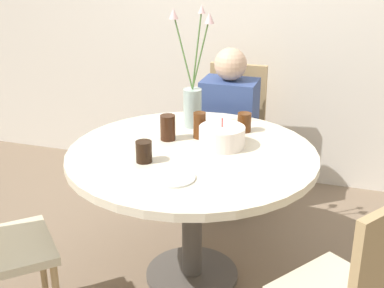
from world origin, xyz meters
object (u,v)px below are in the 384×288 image
(flower_vase, at_px, (193,94))
(birthday_cake, at_px, (222,137))
(side_plate, at_px, (172,178))
(drink_glass_2, at_px, (244,122))
(drink_glass_0, at_px, (168,128))
(person_guest, at_px, (228,136))
(drink_glass_1, at_px, (144,152))
(chair_far_back, at_px, (234,126))
(drink_glass_3, at_px, (199,125))

(flower_vase, bearing_deg, birthday_cake, -46.10)
(side_plate, distance_m, drink_glass_2, 0.69)
(drink_glass_0, height_order, person_guest, person_guest)
(drink_glass_1, bearing_deg, side_plate, -35.38)
(birthday_cake, distance_m, flower_vase, 0.35)
(chair_far_back, xyz_separation_m, drink_glass_2, (0.20, -0.64, 0.27))
(birthday_cake, height_order, drink_glass_0, birthday_cake)
(drink_glass_0, bearing_deg, drink_glass_3, 26.75)
(flower_vase, bearing_deg, side_plate, -79.90)
(side_plate, distance_m, drink_glass_1, 0.23)
(drink_glass_2, relative_size, drink_glass_3, 0.74)
(drink_glass_3, height_order, person_guest, person_guest)
(drink_glass_2, bearing_deg, side_plate, -104.32)
(drink_glass_0, height_order, drink_glass_3, drink_glass_3)
(chair_far_back, height_order, side_plate, chair_far_back)
(drink_glass_0, xyz_separation_m, drink_glass_1, (-0.01, -0.30, -0.01))
(drink_glass_1, height_order, person_guest, person_guest)
(chair_far_back, xyz_separation_m, drink_glass_0, (-0.14, -0.87, 0.28))
(birthday_cake, height_order, drink_glass_1, birthday_cake)
(chair_far_back, distance_m, side_plate, 1.32)
(flower_vase, distance_m, drink_glass_3, 0.21)
(drink_glass_3, bearing_deg, person_guest, 89.99)
(chair_far_back, height_order, flower_vase, flower_vase)
(person_guest, bearing_deg, drink_glass_0, -101.60)
(chair_far_back, relative_size, flower_vase, 1.40)
(flower_vase, bearing_deg, drink_glass_0, -104.14)
(flower_vase, xyz_separation_m, drink_glass_2, (0.29, 0.00, -0.13))
(drink_glass_3, distance_m, person_guest, 0.70)
(drink_glass_0, xyz_separation_m, person_guest, (0.15, 0.71, -0.29))
(drink_glass_0, distance_m, person_guest, 0.79)
(drink_glass_1, xyz_separation_m, person_guest, (0.16, 1.01, -0.28))
(side_plate, xyz_separation_m, drink_glass_3, (-0.03, 0.50, 0.06))
(birthday_cake, height_order, side_plate, birthday_cake)
(chair_far_back, height_order, drink_glass_3, chair_far_back)
(birthday_cake, bearing_deg, drink_glass_3, 150.54)
(drink_glass_1, distance_m, drink_glass_2, 0.64)
(drink_glass_2, distance_m, person_guest, 0.59)
(flower_vase, relative_size, person_guest, 0.61)
(side_plate, height_order, drink_glass_3, drink_glass_3)
(side_plate, distance_m, person_guest, 1.17)
(drink_glass_1, relative_size, person_guest, 0.09)
(side_plate, distance_m, drink_glass_0, 0.47)
(side_plate, relative_size, drink_glass_2, 2.00)
(drink_glass_3, bearing_deg, drink_glass_1, -112.63)
(drink_glass_3, relative_size, person_guest, 0.13)
(chair_far_back, distance_m, person_guest, 0.16)
(drink_glass_3, bearing_deg, flower_vase, 119.11)
(flower_vase, relative_size, drink_glass_2, 6.37)
(chair_far_back, bearing_deg, flower_vase, -98.88)
(drink_glass_1, height_order, drink_glass_3, drink_glass_3)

